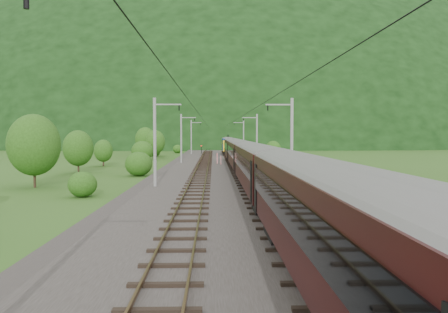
{
  "coord_description": "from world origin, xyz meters",
  "views": [
    {
      "loc": [
        -0.89,
        -39.44,
        5.08
      ],
      "look_at": [
        0.23,
        7.85,
        2.6
      ],
      "focal_mm": 35.0,
      "sensor_mm": 36.0,
      "label": 1
    }
  ],
  "objects": [
    {
      "name": "mountain_main",
      "position": [
        0.0,
        260.0,
        0.0
      ],
      "size": [
        504.0,
        360.0,
        244.0
      ],
      "primitive_type": "ellipsoid",
      "color": "black",
      "rests_on": "ground"
    },
    {
      "name": "hazard_post_far",
      "position": [
        0.23,
        28.06,
        0.98
      ],
      "size": [
        0.14,
        0.14,
        1.36
      ],
      "primitive_type": "cylinder",
      "color": "red",
      "rests_on": "railbed"
    },
    {
      "name": "track_left",
      "position": [
        -2.4,
        10.0,
        0.37
      ],
      "size": [
        2.4,
        220.0,
        0.27
      ],
      "color": "brown",
      "rests_on": "railbed"
    },
    {
      "name": "mountain_ridge",
      "position": [
        -120.0,
        300.0,
        0.0
      ],
      "size": [
        336.0,
        280.0,
        132.0
      ],
      "primitive_type": "ellipsoid",
      "color": "black",
      "rests_on": "ground"
    },
    {
      "name": "track_right",
      "position": [
        2.4,
        10.0,
        0.37
      ],
      "size": [
        2.4,
        220.0,
        0.27
      ],
      "color": "brown",
      "rests_on": "railbed"
    },
    {
      "name": "overhead_wires",
      "position": [
        0.0,
        10.0,
        7.1
      ],
      "size": [
        4.83,
        198.0,
        0.03
      ],
      "color": "black",
      "rests_on": "ground"
    },
    {
      "name": "vegetation_right",
      "position": [
        12.56,
        7.64,
        1.43
      ],
      "size": [
        6.68,
        103.17,
        3.17
      ],
      "color": "#244A13",
      "rests_on": "ground"
    },
    {
      "name": "signal",
      "position": [
        -3.81,
        63.75,
        1.48
      ],
      "size": [
        0.22,
        0.22,
        2.01
      ],
      "color": "black",
      "rests_on": "railbed"
    },
    {
      "name": "railbed",
      "position": [
        0.0,
        10.0,
        0.15
      ],
      "size": [
        14.0,
        220.0,
        0.3
      ],
      "primitive_type": "cube",
      "color": "#38332D",
      "rests_on": "ground"
    },
    {
      "name": "catenary_left",
      "position": [
        -6.12,
        32.0,
        4.5
      ],
      "size": [
        2.54,
        192.28,
        8.0
      ],
      "color": "gray",
      "rests_on": "railbed"
    },
    {
      "name": "catenary_right",
      "position": [
        6.12,
        32.0,
        4.5
      ],
      "size": [
        2.54,
        192.28,
        8.0
      ],
      "color": "gray",
      "rests_on": "railbed"
    },
    {
      "name": "ground",
      "position": [
        0.0,
        0.0,
        0.0
      ],
      "size": [
        600.0,
        600.0,
        0.0
      ],
      "primitive_type": "plane",
      "color": "#32531A",
      "rests_on": "ground"
    },
    {
      "name": "vegetation_left",
      "position": [
        -15.6,
        15.64,
        2.88
      ],
      "size": [
        12.08,
        143.3,
        6.93
      ],
      "color": "#244A13",
      "rests_on": "ground"
    },
    {
      "name": "train",
      "position": [
        2.4,
        2.37,
        3.18
      ],
      "size": [
        2.64,
        125.62,
        4.58
      ],
      "color": "black",
      "rests_on": "ground"
    },
    {
      "name": "hazard_post_near",
      "position": [
        -0.33,
        29.83,
        1.15
      ],
      "size": [
        0.18,
        0.18,
        1.71
      ],
      "primitive_type": "cylinder",
      "color": "red",
      "rests_on": "railbed"
    }
  ]
}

